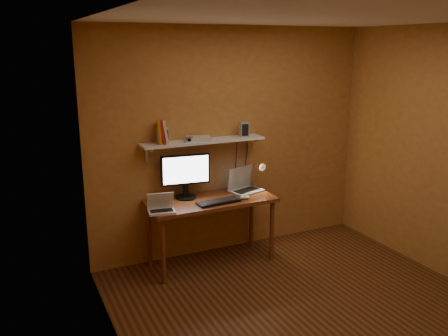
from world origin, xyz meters
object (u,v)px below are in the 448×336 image
wall_shelf (203,141)px  desk_lamp (258,171)px  router (198,139)px  keyboard (219,202)px  speaker_right (244,129)px  laptop (243,185)px  desk (211,207)px  monitor (185,174)px  netbook (161,207)px  speaker_left (163,136)px  mouse (245,197)px  shelf_camera (189,140)px

wall_shelf → desk_lamp: size_ratio=3.73×
router → keyboard: bearing=-75.6°
speaker_right → laptop: bearing=-107.9°
desk → monitor: (-0.23, 0.16, 0.36)m
netbook → desk_lamp: bearing=21.3°
laptop → desk: bearing=177.4°
desk → desk_lamp: bearing=10.8°
desk_lamp → keyboard: bearing=-156.5°
desk_lamp → router: bearing=175.4°
speaker_left → router: speaker_left is taller
laptop → mouse: size_ratio=3.85×
wall_shelf → router: (-0.06, -0.01, 0.04)m
mouse → laptop: bearing=77.6°
speaker_right → router: size_ratio=0.63×
netbook → keyboard: size_ratio=0.62×
desk → speaker_left: (-0.46, 0.19, 0.80)m
keyboard → speaker_right: size_ratio=2.80×
wall_shelf → mouse: size_ratio=12.78×
speaker_left → router: bearing=-11.9°
desk_lamp → router: router is taller
desk → router: router is taller
laptop → shelf_camera: bearing=161.0°
keyboard → speaker_left: (-0.49, 0.34, 0.70)m
desk → keyboard: 0.18m
mouse → desk_lamp: bearing=52.7°
speaker_right → shelf_camera: (-0.69, -0.04, -0.05)m
monitor → shelf_camera: (0.04, -0.02, 0.38)m
desk → speaker_right: (0.49, 0.18, 0.80)m
netbook → desk_lamp: 1.31m
monitor → laptop: (0.69, -0.03, -0.20)m
desk → wall_shelf: bearing=90.0°
desk_lamp → shelf_camera: size_ratio=3.56×
laptop → speaker_right: size_ratio=2.49×
monitor → shelf_camera: size_ratio=5.16×
speaker_left → speaker_right: bearing=-11.4°
speaker_right → shelf_camera: bearing=-166.4°
shelf_camera → mouse: bearing=-28.6°
mouse → router: router is taller
shelf_camera → speaker_right: bearing=3.3°
desk → shelf_camera: 0.78m
mouse → monitor: bearing=163.6°
desk_lamp → router: 0.85m
monitor → speaker_right: bearing=8.7°
desk → netbook: 0.65m
netbook → router: router is taller
speaker_left → shelf_camera: (0.27, -0.05, -0.06)m
mouse → shelf_camera: bearing=163.4°
netbook → keyboard: (0.64, -0.00, -0.04)m
monitor → router: bearing=15.8°
laptop → keyboard: bearing=-165.5°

